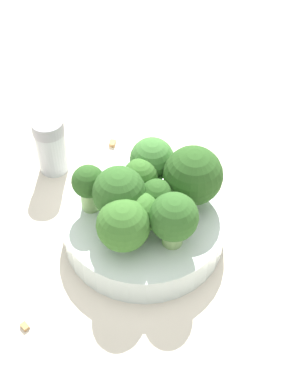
# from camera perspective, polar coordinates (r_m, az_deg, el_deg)

# --- Properties ---
(ground_plane) EXTENTS (3.00, 3.00, 0.00)m
(ground_plane) POSITION_cam_1_polar(r_m,az_deg,el_deg) (0.56, -0.00, -4.59)
(ground_plane) COLOR beige
(bowl) EXTENTS (0.16, 0.16, 0.03)m
(bowl) POSITION_cam_1_polar(r_m,az_deg,el_deg) (0.54, -0.00, -3.50)
(bowl) COLOR silver
(bowl) RESTS_ON ground_plane
(broccoli_floret_0) EXTENTS (0.03, 0.03, 0.05)m
(broccoli_floret_0) POSITION_cam_1_polar(r_m,az_deg,el_deg) (0.51, 1.41, -0.47)
(broccoli_floret_0) COLOR #7A9E5B
(broccoli_floret_0) RESTS_ON bowl
(broccoli_floret_1) EXTENTS (0.06, 0.06, 0.06)m
(broccoli_floret_1) POSITION_cam_1_polar(r_m,az_deg,el_deg) (0.52, 5.24, 1.70)
(broccoli_floret_1) COLOR #8EB770
(broccoli_floret_1) RESTS_ON bowl
(broccoli_floret_2) EXTENTS (0.04, 0.04, 0.05)m
(broccoli_floret_2) POSITION_cam_1_polar(r_m,az_deg,el_deg) (0.53, -0.34, 1.60)
(broccoli_floret_2) COLOR #84AD66
(broccoli_floret_2) RESTS_ON bowl
(broccoli_floret_3) EXTENTS (0.03, 0.03, 0.05)m
(broccoli_floret_3) POSITION_cam_1_polar(r_m,az_deg,el_deg) (0.51, -6.01, 0.49)
(broccoli_floret_3) COLOR #84AD66
(broccoli_floret_3) RESTS_ON bowl
(broccoli_floret_4) EXTENTS (0.05, 0.05, 0.06)m
(broccoli_floret_4) POSITION_cam_1_polar(r_m,az_deg,el_deg) (0.48, -2.22, -3.60)
(broccoli_floret_4) COLOR #84AD66
(broccoli_floret_4) RESTS_ON bowl
(broccoli_floret_5) EXTENTS (0.05, 0.05, 0.06)m
(broccoli_floret_5) POSITION_cam_1_polar(r_m,az_deg,el_deg) (0.50, -2.66, -0.15)
(broccoli_floret_5) COLOR #8EB770
(broccoli_floret_5) RESTS_ON bowl
(broccoli_floret_6) EXTENTS (0.05, 0.05, 0.05)m
(broccoli_floret_6) POSITION_cam_1_polar(r_m,az_deg,el_deg) (0.54, 1.17, 3.38)
(broccoli_floret_6) COLOR #84AD66
(broccoli_floret_6) RESTS_ON bowl
(broccoli_floret_7) EXTENTS (0.04, 0.04, 0.05)m
(broccoli_floret_7) POSITION_cam_1_polar(r_m,az_deg,el_deg) (0.49, 0.01, -2.36)
(broccoli_floret_7) COLOR #8EB770
(broccoli_floret_7) RESTS_ON bowl
(broccoli_floret_8) EXTENTS (0.05, 0.05, 0.06)m
(broccoli_floret_8) POSITION_cam_1_polar(r_m,az_deg,el_deg) (0.48, 3.18, -2.85)
(broccoli_floret_8) COLOR #84AD66
(broccoli_floret_8) RESTS_ON bowl
(pepper_shaker) EXTENTS (0.04, 0.04, 0.07)m
(pepper_shaker) POSITION_cam_1_polar(r_m,az_deg,el_deg) (0.61, -9.91, 4.94)
(pepper_shaker) COLOR #B2B7BC
(pepper_shaker) RESTS_ON ground_plane
(almond_crumb_0) EXTENTS (0.01, 0.01, 0.01)m
(almond_crumb_0) POSITION_cam_1_polar(r_m,az_deg,el_deg) (0.65, -3.39, 5.35)
(almond_crumb_0) COLOR #AD7F4C
(almond_crumb_0) RESTS_ON ground_plane
(almond_crumb_1) EXTENTS (0.01, 0.01, 0.01)m
(almond_crumb_1) POSITION_cam_1_polar(r_m,az_deg,el_deg) (0.51, -12.64, -13.72)
(almond_crumb_1) COLOR #AD7F4C
(almond_crumb_1) RESTS_ON ground_plane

